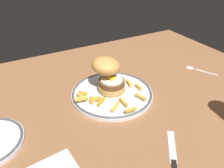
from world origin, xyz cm
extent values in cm
cube|color=brown|center=(0.00, 0.00, -2.00)|extent=(124.08, 87.11, 4.00)
cylinder|color=silver|center=(-2.56, -1.27, 0.60)|extent=(28.00, 28.00, 1.20)
torus|color=#4C4C51|center=(-2.56, -1.27, 1.20)|extent=(27.60, 27.60, 0.80)
cylinder|color=tan|center=(-2.01, 0.35, 2.50)|extent=(9.55, 9.55, 1.80)
cylinder|color=brown|center=(-2.01, 0.35, 4.31)|extent=(8.90, 8.90, 1.82)
cylinder|color=white|center=(-2.01, 0.35, 5.47)|extent=(7.61, 7.61, 0.50)
ellipsoid|color=yellow|center=(-1.91, 0.41, 6.14)|extent=(2.60, 2.60, 1.40)
ellipsoid|color=#CE9249|center=(-3.06, 2.11, 10.18)|extent=(12.70, 12.25, 6.85)
cube|color=gold|center=(-9.81, -3.07, 2.00)|extent=(3.89, 1.14, 0.80)
cube|color=gold|center=(3.79, -9.20, 2.04)|extent=(1.90, 4.04, 0.87)
cube|color=gold|center=(-13.09, -0.01, 2.07)|extent=(2.51, 4.63, 0.94)
cube|color=#EABA49|center=(-14.48, -1.98, 3.07)|extent=(3.83, 1.74, 0.98)
cube|color=gold|center=(-2.64, -8.91, 2.01)|extent=(0.93, 4.37, 0.83)
cube|color=gold|center=(-11.92, 2.24, 1.96)|extent=(2.69, 2.81, 0.72)
cube|color=gold|center=(-3.20, -14.01, 2.78)|extent=(3.79, 1.18, 0.79)
cube|color=gold|center=(-12.40, 1.69, 1.95)|extent=(3.60, 1.60, 0.70)
cube|color=gold|center=(-0.38, 9.27, 3.57)|extent=(3.61, 2.91, 0.79)
cube|color=gold|center=(2.65, 7.79, 3.83)|extent=(3.22, 3.22, 0.89)
cube|color=gold|center=(-8.59, -5.13, 2.03)|extent=(3.99, 3.13, 0.86)
cube|color=gold|center=(5.15, 0.16, 2.07)|extent=(1.79, 4.19, 0.93)
cube|color=orange|center=(-11.23, -3.10, 2.06)|extent=(1.69, 3.00, 0.93)
cube|color=gold|center=(1.27, 4.61, 1.95)|extent=(2.64, 3.27, 0.70)
cube|color=gold|center=(6.75, -3.77, 2.04)|extent=(0.93, 3.08, 0.88)
cube|color=orange|center=(-9.41, -3.65, 2.00)|extent=(3.01, 3.71, 0.81)
cube|color=gold|center=(-6.01, -9.55, 2.04)|extent=(4.34, 3.49, 0.88)
cube|color=silver|center=(0.09, -29.02, 0.20)|extent=(8.09, 9.85, 0.24)
cube|color=silver|center=(39.27, -5.66, 0.20)|extent=(4.59, 8.47, 0.32)
ellipsoid|color=silver|center=(36.27, 0.66, 0.40)|extent=(3.89, 4.37, 0.90)
camera|label=1|loc=(-32.68, -56.37, 44.19)|focal=35.33mm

